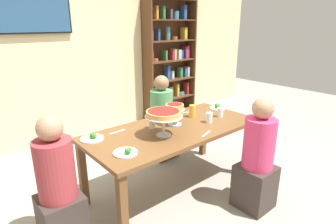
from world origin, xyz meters
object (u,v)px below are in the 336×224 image
Objects in this scene: diner_far_right at (162,123)px; salad_plate_spare at (92,138)px; personal_pizza_stand at (175,109)px; salad_plate_near_diner at (217,107)px; television at (33,11)px; diner_near_right at (257,163)px; deep_dish_pizza_stand at (164,115)px; water_glass_clear_spare at (152,123)px; water_glass_clear_far at (220,112)px; cutlery_knife_near at (189,112)px; salad_plate_far_diner at (126,152)px; dining_table at (174,135)px; cutlery_fork_near at (206,134)px; diner_head_west at (59,192)px; bookshelf at (169,61)px; water_glass_clear_near at (209,118)px; beer_glass_amber_tall at (192,111)px; cutlery_fork_far at (117,132)px.

salad_plate_spare is at bearing -69.80° from diner_far_right.
salad_plate_near_diner is at bearing 5.34° from personal_pizza_stand.
diner_near_right is (1.07, -2.87, -1.46)m from television.
deep_dish_pizza_stand reaches higher than water_glass_clear_spare.
diner_near_right is 10.53× the size of water_glass_clear_far.
water_glass_clear_spare is at bearing 26.97° from cutlery_knife_near.
salad_plate_far_diner is (-0.78, -0.26, -0.16)m from personal_pizza_stand.
water_glass_clear_far is (-0.23, -0.23, 0.03)m from salad_plate_near_diner.
dining_table is 0.28m from personal_pizza_stand.
salad_plate_near_diner is 1.63m from salad_plate_far_diner.
diner_near_right is 1.12m from water_glass_clear_spare.
deep_dish_pizza_stand is at bearing 126.38° from cutlery_fork_near.
diner_head_west is 1.39m from personal_pizza_stand.
bookshelf is 2.22× the size of television.
cutlery_knife_near is at bearing -4.14° from diner_near_right.
diner_far_right is 0.90m from water_glass_clear_near.
diner_head_west is at bearing 147.06° from cutlery_fork_near.
diner_head_west is at bearing 175.32° from water_glass_clear_near.
water_glass_clear_spare is (-0.84, 0.22, 0.00)m from water_glass_clear_far.
water_glass_clear_far is (0.65, -0.09, 0.14)m from dining_table.
salad_plate_near_diner is at bearing 13.82° from cutlery_fork_near.
deep_dish_pizza_stand reaches higher than dining_table.
salad_plate_far_diner is 1.37m from water_glass_clear_far.
television is 2.46m from deep_dish_pizza_stand.
water_glass_clear_near is at bearing -24.58° from water_glass_clear_spare.
water_glass_clear_near is at bearing -120.32° from bookshelf.
deep_dish_pizza_stand is 1.82× the size of salad_plate_near_diner.
salad_plate_far_diner is at bearing -164.20° from beer_glass_amber_tall.
deep_dish_pizza_stand is 3.38× the size of water_glass_clear_far.
cutlery_knife_near is at bearing 40.57° from cutlery_fork_near.
water_glass_clear_spare is (-0.58, 0.02, -0.02)m from beer_glass_amber_tall.
television is 0.87× the size of diner_near_right.
salad_plate_far_diner reaches higher than dining_table.
bookshelf is 1.92× the size of diner_near_right.
dining_table is 10.54× the size of cutlery_fork_far.
personal_pizza_stand is 0.29m from water_glass_clear_spare.
water_glass_clear_far reaches higher than salad_plate_spare.
beer_glass_amber_tall is at bearing -123.68° from bookshelf.
salad_plate_near_diner is 1.77× the size of water_glass_clear_near.
water_glass_clear_far is 1.23m from cutlery_fork_far.
cutlery_fork_near is (-0.75, -0.48, -0.02)m from salad_plate_near_diner.
salad_plate_far_diner is (-0.72, -0.20, 0.10)m from dining_table.
television reaches higher than diner_near_right.
salad_plate_spare reaches higher than dining_table.
salad_plate_near_diner is 0.89m from cutlery_fork_near.
diner_head_west is 1.92m from water_glass_clear_far.
beer_glass_amber_tall is 0.33m from water_glass_clear_far.
water_glass_clear_near is at bearing 151.99° from cutlery_fork_far.
water_glass_clear_near is at bearing -3.24° from deep_dish_pizza_stand.
diner_near_right is 1.05m from salad_plate_near_diner.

